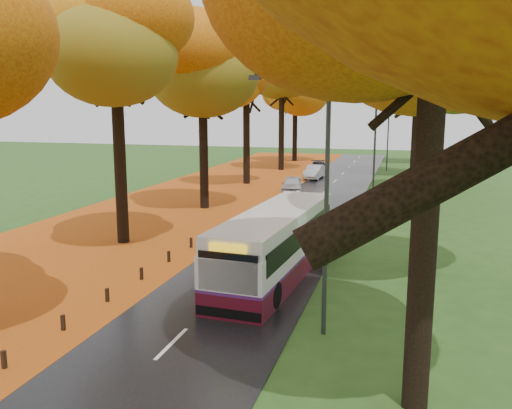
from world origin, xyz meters
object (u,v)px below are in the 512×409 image
at_px(streetlamp_far, 386,127).
at_px(streetlamp_near, 318,183).
at_px(streetlamp_mid, 371,139).
at_px(car_dark, 319,168).
at_px(car_silver, 314,172).
at_px(bus, 276,242).
at_px(car_white, 292,185).

bearing_deg(streetlamp_far, streetlamp_near, -90.00).
distance_m(streetlamp_mid, streetlamp_far, 22.00).
height_order(streetlamp_mid, car_dark, streetlamp_mid).
xyz_separation_m(streetlamp_near, car_silver, (-6.08, 35.13, -4.03)).
distance_m(bus, car_white, 21.19).
relative_size(streetlamp_far, car_silver, 2.04).
bearing_deg(streetlamp_far, car_white, -109.27).
distance_m(streetlamp_far, car_dark, 9.00).
height_order(streetlamp_mid, car_white, streetlamp_mid).
xyz_separation_m(streetlamp_far, bus, (-2.52, -38.85, -3.25)).
bearing_deg(streetlamp_near, streetlamp_far, 90.00).
bearing_deg(car_dark, car_white, -102.10).
xyz_separation_m(streetlamp_mid, streetlamp_far, (0.00, 22.00, 0.00)).
height_order(car_white, car_silver, car_white).
xyz_separation_m(bus, car_white, (-3.78, 20.83, -0.74)).
relative_size(streetlamp_mid, car_silver, 2.04).
relative_size(streetlamp_mid, car_white, 1.98).
distance_m(streetlamp_near, car_dark, 39.73).
relative_size(car_white, car_silver, 1.03).
height_order(streetlamp_mid, streetlamp_far, same).
bearing_deg(car_white, streetlamp_near, -85.60).
bearing_deg(car_silver, streetlamp_far, 59.88).
distance_m(streetlamp_near, streetlamp_far, 44.00).
relative_size(bus, car_white, 2.60).
bearing_deg(car_dark, streetlamp_near, -92.94).
height_order(streetlamp_far, car_white, streetlamp_far).
distance_m(streetlamp_near, car_silver, 35.88).
bearing_deg(streetlamp_far, streetlamp_mid, -90.00).
xyz_separation_m(streetlamp_near, bus, (-2.52, 5.15, -3.25)).
bearing_deg(streetlamp_mid, bus, -98.51).
bearing_deg(car_white, bus, -88.95).
distance_m(streetlamp_far, bus, 39.06).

